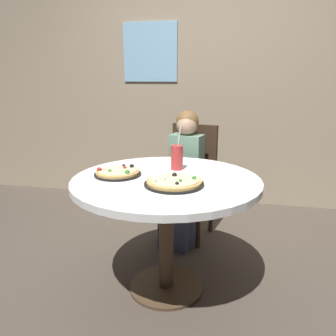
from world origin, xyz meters
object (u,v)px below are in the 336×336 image
dining_table (166,195)px  chair_wooden (190,174)px  pizza_veggie (118,173)px  soda_cup (177,157)px  diner_child (183,185)px  pizza_cheese (174,182)px

dining_table → chair_wooden: (0.02, 0.87, -0.11)m
pizza_veggie → soda_cup: bearing=32.7°
soda_cup → diner_child: bearing=94.7°
dining_table → soda_cup: 0.29m
pizza_veggie → pizza_cheese: (0.38, -0.12, -0.00)m
dining_table → chair_wooden: 0.88m
chair_wooden → soda_cup: size_ratio=3.09×
chair_wooden → soda_cup: (0.00, -0.66, 0.30)m
dining_table → diner_child: diner_child is taller
pizza_cheese → diner_child: bearing=96.2°
diner_child → soda_cup: bearing=-85.3°
diner_child → soda_cup: size_ratio=3.52×
chair_wooden → soda_cup: bearing=-89.6°
diner_child → pizza_cheese: size_ratio=3.20×
chair_wooden → pizza_veggie: size_ratio=3.28×
pizza_veggie → diner_child: bearing=67.2°
pizza_veggie → soda_cup: (0.33, 0.21, 0.06)m
dining_table → diner_child: (-0.02, 0.69, -0.16)m
pizza_cheese → chair_wooden: bearing=93.1°
dining_table → pizza_veggie: (-0.31, 0.00, 0.12)m
chair_wooden → diner_child: size_ratio=0.88×
dining_table → pizza_cheese: bearing=-59.3°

